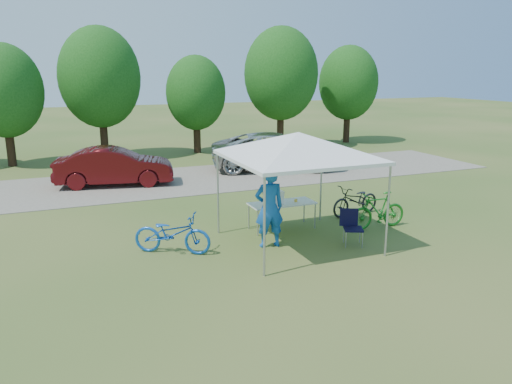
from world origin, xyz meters
TOP-DOWN VIEW (x-y plane):
  - ground at (0.00, 0.00)m, footprint 100.00×100.00m
  - gravel_strip at (0.00, 8.00)m, footprint 24.00×5.00m
  - canopy at (0.00, 0.00)m, footprint 4.53×4.53m
  - treeline at (-0.29, 14.05)m, footprint 24.89×4.28m
  - folding_table at (0.18, 1.21)m, footprint 1.75×0.73m
  - folding_chair at (1.21, -0.51)m, footprint 0.58×0.62m
  - cooler at (-0.05, 1.21)m, footprint 0.45×0.31m
  - ice_cream_cup at (0.56, 1.16)m, footprint 0.09×0.09m
  - cyclist at (-0.69, 0.10)m, footprint 0.74×0.52m
  - bike_blue at (-2.93, 0.52)m, footprint 1.87×1.47m
  - bike_green at (2.56, 0.27)m, footprint 1.65×0.49m
  - bike_dark at (2.71, 1.56)m, footprint 1.77×0.90m
  - minivan at (3.43, 8.64)m, footprint 6.00×3.98m
  - sedan at (-3.29, 8.12)m, footprint 4.37×2.23m

SIDE VIEW (x-z plane):
  - ground at x=0.00m, z-range 0.00..0.00m
  - gravel_strip at x=0.00m, z-range 0.00..0.02m
  - bike_dark at x=2.71m, z-range 0.00..0.89m
  - bike_blue at x=-2.93m, z-range 0.00..0.95m
  - bike_green at x=2.56m, z-range 0.00..0.99m
  - folding_chair at x=1.21m, z-range 0.08..0.94m
  - folding_table at x=0.18m, z-range 0.32..1.03m
  - sedan at x=-3.29m, z-range 0.02..1.39m
  - ice_cream_cup at x=0.56m, z-range 0.72..0.78m
  - minivan at x=3.43m, z-range 0.02..1.55m
  - cooler at x=-0.05m, z-range 0.72..1.05m
  - cyclist at x=-0.69m, z-range 0.00..1.93m
  - canopy at x=0.00m, z-range 1.15..4.15m
  - treeline at x=-0.29m, z-range 0.38..6.68m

